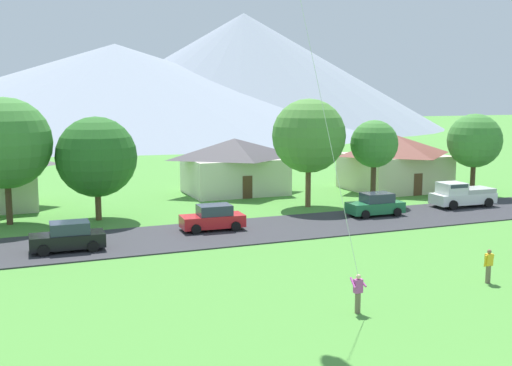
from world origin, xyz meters
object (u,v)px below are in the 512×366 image
(tree_far_right, at_px, (5,143))
(parked_car_red_mid_east, at_px, (213,218))
(parked_car_black_west_end, at_px, (68,237))
(tree_center, at_px, (309,136))
(house_rightmost, at_px, (394,161))
(tree_left_of_center, at_px, (374,144))
(tree_right_of_center, at_px, (97,157))
(parked_car_green_east_end, at_px, (376,205))
(house_left_center, at_px, (235,165))
(watcher_person, at_px, (489,265))
(pickup_truck_white_west_side, at_px, (461,194))
(tree_near_right, at_px, (475,141))

(tree_far_right, bearing_deg, parked_car_red_mid_east, -30.24)
(parked_car_black_west_end, xyz_separation_m, parked_car_red_mid_east, (9.52, 2.12, 0.00))
(tree_center, height_order, parked_car_black_west_end, tree_center)
(house_rightmost, distance_m, parked_car_black_west_end, 33.78)
(tree_left_of_center, bearing_deg, tree_right_of_center, 174.49)
(tree_right_of_center, xyz_separation_m, parked_car_green_east_end, (19.41, -6.46, -3.74))
(house_left_center, relative_size, tree_left_of_center, 1.33)
(tree_right_of_center, relative_size, tree_far_right, 0.84)
(parked_car_black_west_end, bearing_deg, watcher_person, -37.29)
(house_left_center, distance_m, house_rightmost, 15.31)
(tree_center, bearing_deg, tree_left_of_center, -11.72)
(house_left_center, bearing_deg, pickup_truck_white_west_side, -43.55)
(tree_left_of_center, height_order, parked_car_black_west_end, tree_left_of_center)
(tree_left_of_center, height_order, pickup_truck_white_west_side, tree_left_of_center)
(tree_right_of_center, relative_size, tree_near_right, 1.02)
(watcher_person, bearing_deg, tree_right_of_center, 124.09)
(tree_near_right, relative_size, parked_car_red_mid_east, 1.72)
(house_rightmost, xyz_separation_m, tree_center, (-11.74, -5.07, 3.04))
(house_left_center, distance_m, parked_car_black_west_end, 23.31)
(house_rightmost, relative_size, tree_far_right, 1.02)
(tree_center, distance_m, parked_car_green_east_end, 7.88)
(parked_car_red_mid_east, xyz_separation_m, parked_car_green_east_end, (12.83, 0.15, 0.00))
(tree_center, xyz_separation_m, parked_car_black_west_end, (-19.46, -7.75, -4.89))
(tree_center, xyz_separation_m, watcher_person, (-1.20, -21.65, -4.88))
(tree_near_right, height_order, parked_car_red_mid_east, tree_near_right)
(tree_near_right, distance_m, pickup_truck_white_west_side, 7.57)
(pickup_truck_white_west_side, height_order, watcher_person, pickup_truck_white_west_side)
(house_rightmost, distance_m, parked_car_red_mid_east, 24.25)
(tree_right_of_center, distance_m, parked_car_black_west_end, 9.95)
(tree_left_of_center, distance_m, watcher_person, 21.96)
(tree_near_right, distance_m, tree_far_right, 38.81)
(parked_car_red_mid_east, bearing_deg, parked_car_green_east_end, 0.69)
(tree_right_of_center, xyz_separation_m, watcher_person, (15.33, -22.65, -3.73))
(parked_car_red_mid_east, bearing_deg, parked_car_black_west_end, -167.42)
(tree_near_right, distance_m, parked_car_black_west_end, 36.58)
(tree_far_right, height_order, pickup_truck_white_west_side, tree_far_right)
(parked_car_green_east_end, relative_size, watcher_person, 2.54)
(tree_center, bearing_deg, tree_far_right, 175.63)
(tree_near_right, xyz_separation_m, parked_car_green_east_end, (-13.31, -4.82, -4.09))
(house_left_center, xyz_separation_m, tree_left_of_center, (8.55, -9.91, 2.39))
(tree_right_of_center, height_order, watcher_person, tree_right_of_center)
(house_left_center, height_order, tree_right_of_center, tree_right_of_center)
(tree_right_of_center, bearing_deg, parked_car_green_east_end, -18.41)
(parked_car_green_east_end, bearing_deg, tree_far_right, 164.21)
(tree_near_right, bearing_deg, watcher_person, -129.61)
(house_left_center, relative_size, pickup_truck_white_west_side, 1.76)
(watcher_person, bearing_deg, tree_far_right, 132.40)
(house_rightmost, distance_m, tree_far_right, 34.58)
(watcher_person, bearing_deg, pickup_truck_white_west_side, 53.15)
(parked_car_green_east_end, xyz_separation_m, pickup_truck_white_west_side, (8.44, 0.52, 0.19))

